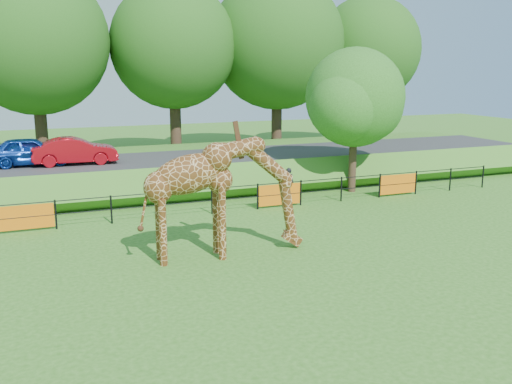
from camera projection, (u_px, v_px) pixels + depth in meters
ground at (298, 281)px, 15.94m from camera, size 90.00×90.00×0.00m
giraffe at (224, 198)px, 17.69m from camera, size 5.30×1.19×3.76m
perimeter_fence at (212, 201)px, 23.08m from camera, size 28.07×0.10×1.10m
embankment at (169, 168)px, 29.86m from camera, size 40.00×9.00×1.30m
road at (176, 159)px, 28.35m from camera, size 40.00×5.00×0.12m
car_blue at (30, 151)px, 26.02m from camera, size 3.89×1.61×1.32m
car_red at (75, 151)px, 26.35m from camera, size 3.84×1.44×1.25m
visitor at (288, 183)px, 25.86m from camera, size 0.58×0.45×1.40m
tree_east at (356, 101)px, 26.50m from camera, size 5.40×4.71×6.76m
bg_tree_line at (171, 44)px, 35.04m from camera, size 37.30×8.80×11.82m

